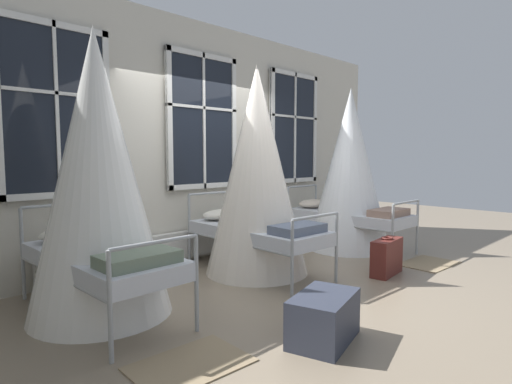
{
  "coord_description": "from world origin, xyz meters",
  "views": [
    {
      "loc": [
        -3.57,
        -3.54,
        1.46
      ],
      "look_at": [
        -0.01,
        0.1,
        1.01
      ],
      "focal_mm": 29.16,
      "sensor_mm": 36.0,
      "label": 1
    }
  ],
  "objects_px": {
    "cot_first": "(98,179)",
    "suitcase_dark": "(387,257)",
    "cot_third": "(349,172)",
    "cot_second": "(257,174)",
    "travel_trunk": "(324,318)"
  },
  "relations": [
    {
      "from": "cot_first",
      "to": "suitcase_dark",
      "type": "relative_size",
      "value": 4.48
    },
    {
      "from": "cot_third",
      "to": "cot_second",
      "type": "bearing_deg",
      "value": 88.49
    },
    {
      "from": "cot_third",
      "to": "suitcase_dark",
      "type": "height_order",
      "value": "cot_third"
    },
    {
      "from": "cot_first",
      "to": "cot_second",
      "type": "distance_m",
      "value": 2.0
    },
    {
      "from": "cot_first",
      "to": "suitcase_dark",
      "type": "height_order",
      "value": "cot_first"
    },
    {
      "from": "cot_second",
      "to": "suitcase_dark",
      "type": "bearing_deg",
      "value": -137.0
    },
    {
      "from": "cot_second",
      "to": "travel_trunk",
      "type": "distance_m",
      "value": 2.28
    },
    {
      "from": "cot_first",
      "to": "travel_trunk",
      "type": "xyz_separation_m",
      "value": [
        1.0,
        -1.78,
        -1.06
      ]
    },
    {
      "from": "cot_second",
      "to": "travel_trunk",
      "type": "bearing_deg",
      "value": 152.24
    },
    {
      "from": "cot_third",
      "to": "suitcase_dark",
      "type": "bearing_deg",
      "value": 141.55
    },
    {
      "from": "travel_trunk",
      "to": "suitcase_dark",
      "type": "bearing_deg",
      "value": 15.42
    },
    {
      "from": "cot_second",
      "to": "cot_third",
      "type": "distance_m",
      "value": 1.97
    },
    {
      "from": "cot_first",
      "to": "cot_third",
      "type": "height_order",
      "value": "cot_first"
    },
    {
      "from": "suitcase_dark",
      "to": "cot_first",
      "type": "bearing_deg",
      "value": 151.25
    },
    {
      "from": "cot_first",
      "to": "travel_trunk",
      "type": "height_order",
      "value": "cot_first"
    }
  ]
}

